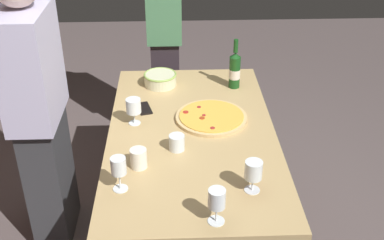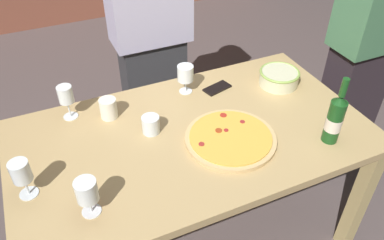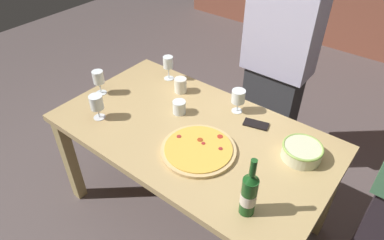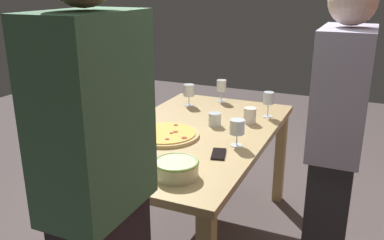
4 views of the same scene
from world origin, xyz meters
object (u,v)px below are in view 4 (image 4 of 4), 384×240
person_host (336,147)px  wine_bottle (98,135)px  pizza (165,134)px  serving_bowl (177,168)px  wine_glass_far_right (189,91)px  wine_glass_near_pizza (221,87)px  wine_glass_by_bottle (237,128)px  wine_glass_far_left (269,99)px  cup_ceramic (215,119)px  cup_amber (250,115)px  cell_phone (219,154)px  person_guest_left (99,197)px  dining_table (192,146)px

person_host → wine_bottle: bearing=28.1°
person_host → pizza: bearing=8.9°
serving_bowl → wine_glass_far_right: wine_glass_far_right is taller
wine_glass_near_pizza → wine_glass_by_bottle: size_ratio=1.09×
pizza → wine_glass_by_bottle: wine_glass_by_bottle is taller
wine_glass_far_left → person_host: 0.75m
pizza → cup_ceramic: size_ratio=4.92×
wine_glass_far_left → cup_ceramic: (0.31, -0.26, -0.08)m
serving_bowl → wine_bottle: size_ratio=0.66×
wine_glass_near_pizza → cup_ceramic: size_ratio=2.00×
wine_glass_far_right → cup_amber: wine_glass_far_right is taller
cup_amber → person_host: bearing=53.9°
serving_bowl → person_host: size_ratio=0.13×
pizza → cell_phone: bearing=71.2°
wine_glass_far_right → cup_ceramic: size_ratio=1.90×
wine_glass_near_pizza → wine_glass_far_right: bearing=-42.1°
pizza → wine_glass_far_right: size_ratio=2.59×
cup_amber → cell_phone: size_ratio=0.68×
pizza → person_host: 0.94m
person_guest_left → wine_glass_far_right: bearing=6.1°
wine_bottle → wine_glass_by_bottle: 0.74m
wine_bottle → dining_table: bearing=151.6°
serving_bowl → wine_glass_near_pizza: 1.31m
wine_bottle → wine_glass_by_bottle: wine_bottle is taller
wine_glass_far_right → pizza: bearing=11.9°
wine_glass_near_pizza → wine_glass_by_bottle: bearing=25.4°
pizza → cup_amber: (-0.44, 0.38, 0.04)m
wine_glass_by_bottle → person_guest_left: person_guest_left is taller
wine_glass_far_right → person_guest_left: bearing=13.8°
dining_table → person_guest_left: size_ratio=0.91×
cup_amber → cell_phone: bearing=0.0°
wine_bottle → cup_ceramic: wine_bottle is taller
cup_amber → person_host: (0.41, 0.56, 0.02)m
dining_table → person_host: size_ratio=0.98×
dining_table → cell_phone: cell_phone is taller
wine_glass_near_pizza → serving_bowl: bearing=11.0°
dining_table → wine_glass_far_left: bearing=144.2°
cup_amber → cup_ceramic: size_ratio=1.19×
wine_glass_far_left → person_guest_left: person_guest_left is taller
wine_glass_far_left → person_host: size_ratio=0.10×
wine_bottle → wine_glass_far_left: (-1.01, 0.63, 0.00)m
wine_glass_far_right → wine_glass_near_pizza: bearing=137.9°
wine_glass_near_pizza → cell_phone: size_ratio=1.14×
cell_phone → wine_glass_far_right: bearing=108.8°
wine_bottle → cup_ceramic: 0.79m
cup_ceramic → wine_glass_far_left: bearing=140.3°
wine_glass_near_pizza → person_guest_left: (1.83, 0.22, 0.05)m
cup_amber → wine_glass_near_pizza: bearing=-139.7°
wine_glass_by_bottle → wine_glass_far_right: bearing=-137.4°
cell_phone → wine_glass_far_left: bearing=69.2°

